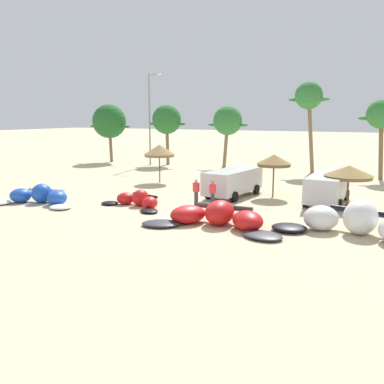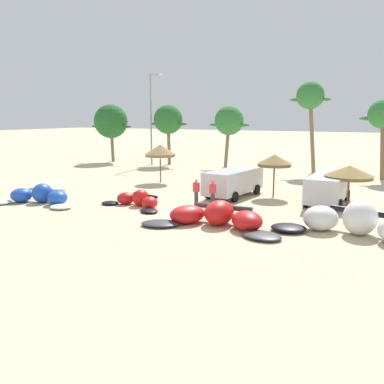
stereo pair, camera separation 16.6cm
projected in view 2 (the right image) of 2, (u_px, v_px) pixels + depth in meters
ground_plane at (186, 217)px, 22.49m from camera, size 260.00×260.00×0.00m
kite_far_left at (39, 196)px, 25.93m from camera, size 5.93×3.30×1.21m
kite_left at (138, 200)px, 25.07m from camera, size 4.71×2.65×1.00m
kite_left_of_center at (216, 217)px, 20.53m from camera, size 7.45×3.68×1.24m
kite_center at (357, 223)px, 18.75m from camera, size 7.50×4.23×1.60m
beach_umbrella_near_van at (160, 151)px, 33.85m from camera, size 2.56×2.56×3.11m
beach_umbrella_middle at (275, 160)px, 27.69m from camera, size 2.32×2.32×2.88m
beach_umbrella_near_palms at (349, 172)px, 24.50m from camera, size 2.85×2.85×2.53m
parked_van at (328, 186)px, 25.80m from camera, size 2.22×5.37×1.84m
parked_car_second at (234, 180)px, 28.14m from camera, size 2.58×5.39×1.84m
person_near_kites at (196, 192)px, 25.32m from camera, size 0.36×0.24×1.62m
person_by_umbrellas at (213, 194)px, 24.84m from camera, size 0.36×0.24×1.62m
palm_leftmost at (111, 122)px, 49.06m from camera, size 5.96×3.97×6.77m
palm_left at (168, 120)px, 46.07m from camera, size 4.84×3.22×6.63m
palm_left_of_gap at (229, 121)px, 43.45m from camera, size 4.59×3.06×6.47m
palm_center_left at (310, 97)px, 38.99m from camera, size 3.88×2.59×8.61m
palm_center_right at (383, 116)px, 35.00m from camera, size 3.71×2.48×6.81m
lamppost_west at (152, 115)px, 45.38m from camera, size 1.69×0.24×9.91m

